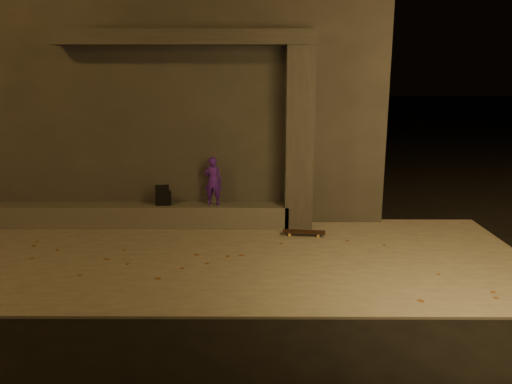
{
  "coord_description": "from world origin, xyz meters",
  "views": [
    {
      "loc": [
        0.88,
        -6.14,
        3.15
      ],
      "look_at": [
        0.85,
        2.0,
        1.18
      ],
      "focal_mm": 35.0,
      "sensor_mm": 36.0,
      "label": 1
    }
  ],
  "objects_px": {
    "backpack": "(163,197)",
    "skateboard": "(304,232)",
    "column": "(299,139)",
    "skateboarder": "(213,181)"
  },
  "relations": [
    {
      "from": "backpack",
      "to": "skateboard",
      "type": "relative_size",
      "value": 0.52
    },
    {
      "from": "skateboard",
      "to": "column",
      "type": "bearing_deg",
      "value": 103.56
    },
    {
      "from": "column",
      "to": "skateboarder",
      "type": "height_order",
      "value": "column"
    },
    {
      "from": "column",
      "to": "skateboard",
      "type": "relative_size",
      "value": 4.27
    },
    {
      "from": "skateboarder",
      "to": "backpack",
      "type": "relative_size",
      "value": 2.28
    },
    {
      "from": "column",
      "to": "backpack",
      "type": "relative_size",
      "value": 8.24
    },
    {
      "from": "skateboard",
      "to": "skateboarder",
      "type": "bearing_deg",
      "value": 167.1
    },
    {
      "from": "skateboarder",
      "to": "skateboard",
      "type": "xyz_separation_m",
      "value": [
        1.81,
        -0.65,
        -0.87
      ]
    },
    {
      "from": "column",
      "to": "skateboarder",
      "type": "xyz_separation_m",
      "value": [
        -1.73,
        0.0,
        -0.85
      ]
    },
    {
      "from": "column",
      "to": "backpack",
      "type": "xyz_separation_m",
      "value": [
        -2.76,
        0.0,
        -1.2
      ]
    }
  ]
}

